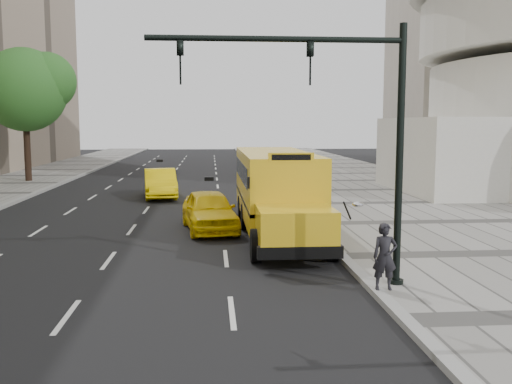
{
  "coord_description": "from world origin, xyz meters",
  "views": [
    {
      "loc": [
        2.08,
        -21.94,
        4.06
      ],
      "look_at": [
        3.5,
        -4.0,
        1.9
      ],
      "focal_mm": 40.0,
      "sensor_mm": 36.0,
      "label": 1
    }
  ],
  "objects": [
    {
      "name": "ground",
      "position": [
        0.0,
        0.0,
        0.0
      ],
      "size": [
        140.0,
        140.0,
        0.0
      ],
      "primitive_type": "plane",
      "color": "black",
      "rests_on": "ground"
    },
    {
      "name": "sidewalk_museum",
      "position": [
        12.0,
        0.0,
        0.07
      ],
      "size": [
        12.0,
        140.0,
        0.15
      ],
      "primitive_type": "cube",
      "color": "gray",
      "rests_on": "ground"
    },
    {
      "name": "curb_museum",
      "position": [
        6.0,
        0.0,
        0.07
      ],
      "size": [
        0.3,
        140.0,
        0.15
      ],
      "primitive_type": "cube",
      "color": "gray",
      "rests_on": "ground"
    },
    {
      "name": "tree_c",
      "position": [
        -10.39,
        18.37,
        6.4
      ],
      "size": [
        6.37,
        5.66,
        9.18
      ],
      "color": "black",
      "rests_on": "ground"
    },
    {
      "name": "school_bus",
      "position": [
        4.5,
        -0.68,
        1.76
      ],
      "size": [
        2.96,
        11.56,
        3.19
      ],
      "color": "gold",
      "rests_on": "ground"
    },
    {
      "name": "taxi_near",
      "position": [
        2.0,
        -0.37,
        0.77
      ],
      "size": [
        2.45,
        4.73,
        1.54
      ],
      "primitive_type": "imported",
      "rotation": [
        0.0,
        0.0,
        0.14
      ],
      "color": "yellow",
      "rests_on": "ground"
    },
    {
      "name": "taxi_far",
      "position": [
        -0.73,
        9.69,
        0.79
      ],
      "size": [
        2.26,
        4.97,
        1.58
      ],
      "primitive_type": "imported",
      "rotation": [
        0.0,
        0.0,
        0.13
      ],
      "color": "yellow",
      "rests_on": "ground"
    },
    {
      "name": "pedestrian",
      "position": [
        6.15,
        -9.07,
        0.95
      ],
      "size": [
        0.6,
        0.41,
        1.59
      ],
      "primitive_type": "imported",
      "rotation": [
        0.0,
        0.0,
        -0.06
      ],
      "color": "black",
      "rests_on": "sidewalk_museum"
    },
    {
      "name": "traffic_signal",
      "position": [
        5.19,
        -8.58,
        4.09
      ],
      "size": [
        6.18,
        0.36,
        6.4
      ],
      "color": "black",
      "rests_on": "ground"
    }
  ]
}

